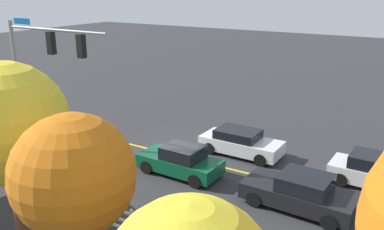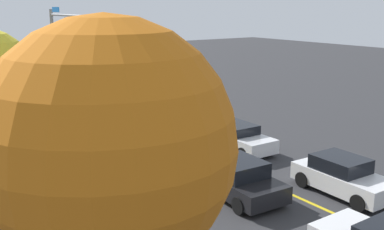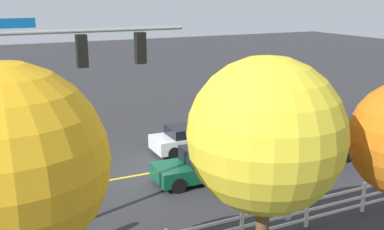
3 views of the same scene
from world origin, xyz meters
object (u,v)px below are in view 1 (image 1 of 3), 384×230
car_0 (241,142)px  car_3 (376,172)px  tree_1 (6,124)px  pedestrian (41,153)px  car_4 (300,192)px  tree_0 (74,176)px  car_2 (181,161)px

car_0 → car_3: 6.64m
tree_1 → pedestrian: bearing=-46.2°
car_4 → pedestrian: 12.02m
pedestrian → car_0: bearing=-72.0°
tree_1 → car_4: bearing=-136.8°
tree_0 → car_0: bearing=-86.5°
car_3 → tree_0: 13.47m
car_0 → tree_0: size_ratio=0.77×
car_2 → tree_0: (-2.11, 8.25, 3.19)m
car_0 → pedestrian: size_ratio=2.52×
tree_0 → tree_1: size_ratio=0.87×
car_2 → car_4: size_ratio=0.89×
car_0 → pedestrian: bearing=-136.3°
car_3 → tree_1: bearing=-131.4°
tree_1 → car_3: bearing=-132.9°
car_4 → tree_0: size_ratio=0.81×
car_0 → car_3: size_ratio=1.07×
car_3 → pedestrian: bearing=-153.3°
tree_0 → car_4: bearing=-114.0°
pedestrian → tree_0: (-8.01, 5.10, 2.94)m
car_2 → car_3: (-8.02, -3.43, 0.02)m
car_3 → pedestrian: 15.40m
car_0 → car_3: car_3 is taller
car_3 → car_4: bearing=-121.5°
car_0 → pedestrian: (7.29, 6.78, 0.25)m
car_4 → car_0: bearing=-38.3°
car_2 → tree_1: tree_1 is taller
car_4 → tree_1: (7.65, 7.18, 3.60)m
car_3 → car_4: size_ratio=0.89×
car_0 → pedestrian: 9.96m
pedestrian → tree_1: 6.66m
car_3 → tree_1: 15.06m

